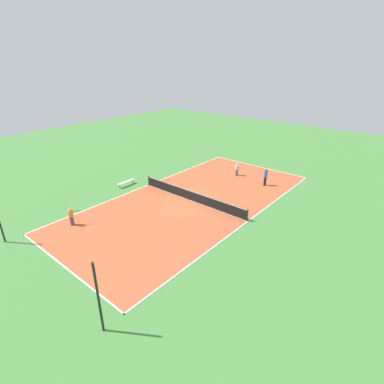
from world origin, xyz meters
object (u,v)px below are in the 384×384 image
Objects in this scene: tennis_ball_left_sideline at (198,188)px; fence_post_back_left at (98,298)px; tennis_ball_midcourt at (158,215)px; tennis_ball_near_net at (174,253)px; tennis_ball_far_baseline at (250,184)px; player_center_orange at (71,215)px; tennis_net at (192,196)px; player_near_white at (237,169)px; player_near_blue at (266,176)px; bench at (126,182)px.

fence_post_back_left is at bearing 114.00° from tennis_ball_left_sideline.
tennis_ball_left_sideline is 1.00× the size of tennis_ball_midcourt.
tennis_ball_near_net is 0.02× the size of fence_post_back_left.
tennis_ball_far_baseline is (-3.46, -4.15, 0.00)m from tennis_ball_left_sideline.
player_center_orange is at bearing 52.60° from tennis_ball_midcourt.
player_near_white is (0.37, -8.20, 0.29)m from tennis_net.
tennis_ball_midcourt is 0.02× the size of fence_post_back_left.
tennis_net is 14.98m from fence_post_back_left.
player_near_blue is at bearing -83.23° from fence_post_back_left.
player_near_white is 0.36× the size of fence_post_back_left.
tennis_ball_left_sideline is (1.36, -2.64, -0.48)m from tennis_net.
fence_post_back_left is at bearing 113.34° from tennis_net.
player_center_orange reaches higher than tennis_ball_far_baseline.
bench is 12.08m from player_near_white.
fence_post_back_left reaches higher than tennis_net.
player_near_blue is 26.42× the size of tennis_ball_near_net.
fence_post_back_left is (-13.40, 12.13, 1.60)m from bench.
player_center_orange is 6.74m from tennis_ball_midcourt.
tennis_ball_near_net and tennis_ball_midcourt have the same top height.
tennis_ball_midcourt is (-1.02, 6.64, 0.00)m from tennis_ball_left_sideline.
player_near_white is 5.70m from tennis_ball_left_sideline.
player_near_white reaches higher than tennis_net.
player_near_blue is 26.42× the size of tennis_ball_left_sideline.
tennis_net reaches higher than tennis_ball_far_baseline.
fence_post_back_left reaches higher than tennis_ball_far_baseline.
player_near_white is 12.23m from tennis_ball_midcourt.
tennis_ball_left_sideline is at bearing -59.83° from tennis_ball_near_net.
tennis_ball_left_sideline is at bearing 124.36° from bench.
tennis_net is 5.89× the size of bench.
tennis_ball_left_sideline is at bearing 50.20° from tennis_ball_far_baseline.
player_center_orange is at bearing 38.44° from player_near_blue.
player_near_blue reaches higher than bench.
tennis_ball_far_baseline is (-2.10, -6.78, -0.48)m from tennis_net.
player_center_orange is 0.82× the size of player_near_blue.
player_near_white reaches higher than tennis_ball_near_net.
player_near_white is at bearing 143.87° from bench.
tennis_net is at bearing -66.66° from fence_post_back_left.
tennis_ball_far_baseline and tennis_ball_near_net have the same top height.
tennis_ball_left_sideline is 11.13m from tennis_ball_near_net.
player_near_blue is at bearing -113.93° from tennis_net.
bench is 0.50× the size of fence_post_back_left.
tennis_net is 7.86× the size of player_center_orange.
bench is 7.43m from tennis_ball_left_sideline.
tennis_ball_left_sideline and tennis_ball_near_net have the same top height.
tennis_ball_left_sideline is 17.97m from fence_post_back_left.
fence_post_back_left is at bearing -79.53° from player_center_orange.
fence_post_back_left reaches higher than player_near_blue.
tennis_ball_midcourt is (2.43, 10.79, 0.00)m from tennis_ball_far_baseline.
tennis_net is at bearing -58.79° from tennis_ball_near_net.
player_center_orange reaches higher than tennis_net.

